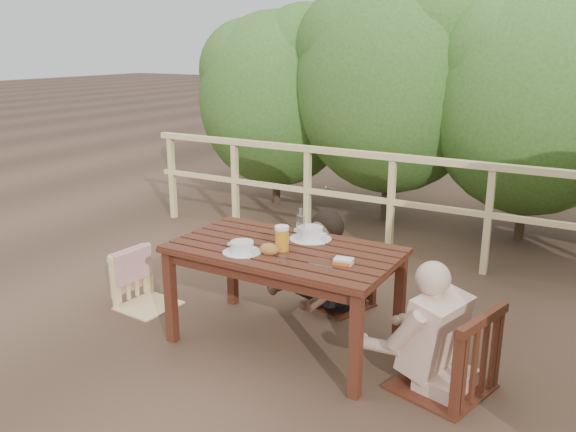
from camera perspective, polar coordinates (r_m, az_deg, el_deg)
The scene contains 16 objects.
ground at distance 4.17m, azimuth -0.35°, elevation -12.12°, with size 60.00×60.00×0.00m, color brown.
table at distance 4.02m, azimuth -0.36°, elevation -7.81°, with size 1.48×0.83×0.69m, color #411C11.
chair_left at distance 4.67m, azimuth -13.61°, elevation -3.89°, with size 0.41×0.41×0.83m, color #E5C987.
chair_far at distance 4.58m, azimuth 5.03°, elevation -3.43°, with size 0.44×0.44×0.89m, color #411C11.
chair_right at distance 3.56m, azimuth 15.11°, elevation -8.58°, with size 0.52×0.52×1.04m, color #411C11.
woman at distance 4.55m, azimuth 5.19°, elevation -1.43°, with size 0.49×0.60×1.22m, color black, non-canonical shape.
diner_right at distance 3.51m, azimuth 15.72°, elevation -6.96°, with size 0.51×0.63×1.27m, color #D7AB93, non-canonical shape.
railing at distance 5.69m, azimuth 9.90°, elevation 0.92°, with size 5.60×0.10×1.01m, color #E5C987.
hedge_row at distance 6.53m, azimuth 17.74°, elevation 14.76°, with size 6.60×1.60×3.80m, color #355B21, non-canonical shape.
soup_near at distance 3.80m, azimuth -4.46°, elevation -3.07°, with size 0.25×0.25×0.08m, color white.
soup_far at distance 4.05m, azimuth 2.19°, elevation -1.73°, with size 0.29×0.29×0.10m, color silver.
bread_roll at distance 3.77m, azimuth -1.83°, elevation -3.24°, with size 0.13×0.10×0.08m, color #966129.
beer_glass at distance 3.81m, azimuth -0.59°, elevation -2.26°, with size 0.09×0.09×0.18m, color orange.
bottle at distance 3.99m, azimuth 1.22°, elevation -0.92°, with size 0.06×0.06×0.24m, color silver.
tumbler at distance 3.59m, azimuth -0.51°, elevation -4.37°, with size 0.06×0.06×0.07m, color white.
butter_tub at distance 3.61m, azimuth 5.40°, elevation -4.47°, with size 0.11×0.08×0.05m, color white.
Camera 1 is at (1.86, -3.17, 1.98)m, focal length 36.81 mm.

